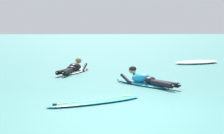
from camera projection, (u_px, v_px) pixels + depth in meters
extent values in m
plane|color=#387A75|center=(111.00, 64.00, 18.01)|extent=(120.00, 120.00, 0.00)
ellipsoid|color=#2DB2D1|center=(142.00, 84.00, 11.81)|extent=(1.60, 2.19, 0.07)
ellipsoid|color=#2DB2D1|center=(120.00, 79.00, 12.70)|extent=(0.26, 0.26, 0.06)
ellipsoid|color=#1E9EDB|center=(141.00, 78.00, 11.83)|extent=(0.71, 0.81, 0.35)
ellipsoid|color=black|center=(150.00, 80.00, 11.50)|extent=(0.44, 0.42, 0.20)
cylinder|color=black|center=(162.00, 84.00, 10.98)|extent=(0.52, 0.82, 0.14)
ellipsoid|color=black|center=(172.00, 86.00, 10.62)|extent=(0.20, 0.24, 0.08)
cylinder|color=black|center=(166.00, 83.00, 11.07)|extent=(0.60, 0.78, 0.14)
ellipsoid|color=black|center=(178.00, 85.00, 10.73)|extent=(0.20, 0.24, 0.08)
cylinder|color=black|center=(127.00, 79.00, 12.04)|extent=(0.36, 0.51, 0.32)
sphere|color=tan|center=(119.00, 82.00, 12.34)|extent=(0.09, 0.09, 0.09)
cylinder|color=black|center=(139.00, 78.00, 12.26)|extent=(0.36, 0.51, 0.32)
sphere|color=tan|center=(132.00, 81.00, 12.55)|extent=(0.09, 0.09, 0.09)
sphere|color=tan|center=(132.00, 70.00, 12.15)|extent=(0.21, 0.21, 0.21)
ellipsoid|color=black|center=(133.00, 69.00, 12.13)|extent=(0.29, 0.29, 0.16)
ellipsoid|color=white|center=(75.00, 71.00, 14.88)|extent=(1.03, 1.98, 0.07)
ellipsoid|color=white|center=(82.00, 69.00, 15.75)|extent=(0.24, 0.24, 0.06)
ellipsoid|color=black|center=(75.00, 67.00, 14.91)|extent=(0.58, 0.79, 0.35)
ellipsoid|color=black|center=(71.00, 69.00, 14.52)|extent=(0.40, 0.36, 0.20)
cylinder|color=black|center=(63.00, 71.00, 13.94)|extent=(0.45, 0.94, 0.14)
ellipsoid|color=black|center=(57.00, 73.00, 13.49)|extent=(0.16, 0.24, 0.08)
cylinder|color=black|center=(68.00, 72.00, 13.90)|extent=(0.34, 0.95, 0.14)
ellipsoid|color=black|center=(63.00, 73.00, 13.44)|extent=(0.16, 0.24, 0.08)
cylinder|color=black|center=(73.00, 68.00, 15.35)|extent=(0.25, 0.60, 0.34)
sphere|color=#8C6647|center=(76.00, 69.00, 15.74)|extent=(0.09, 0.09, 0.09)
cylinder|color=black|center=(84.00, 68.00, 15.23)|extent=(0.25, 0.60, 0.34)
sphere|color=#8C6647|center=(87.00, 70.00, 15.60)|extent=(0.09, 0.09, 0.09)
sphere|color=#8C6647|center=(79.00, 61.00, 15.29)|extent=(0.21, 0.21, 0.21)
ellipsoid|color=#AD894C|center=(78.00, 60.00, 15.27)|extent=(0.27, 0.25, 0.16)
ellipsoid|color=#2DB2D1|center=(95.00, 101.00, 9.06)|extent=(2.23, 1.62, 0.07)
cube|color=yellow|center=(95.00, 100.00, 9.06)|extent=(1.69, 1.03, 0.01)
cone|color=black|center=(55.00, 108.00, 8.53)|extent=(0.14, 0.14, 0.16)
ellipsoid|color=white|center=(197.00, 62.00, 18.28)|extent=(2.39, 1.80, 0.14)
ellipsoid|color=white|center=(204.00, 62.00, 18.67)|extent=(0.91, 0.75, 0.10)
ellipsoid|color=white|center=(186.00, 64.00, 17.90)|extent=(0.82, 0.54, 0.08)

